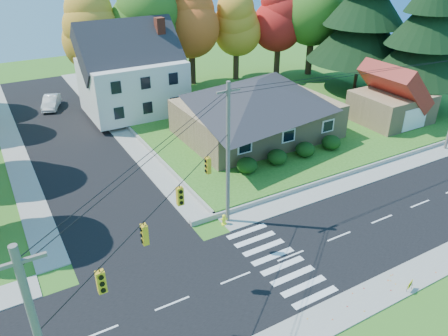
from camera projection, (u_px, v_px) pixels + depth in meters
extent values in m
plane|color=#3D7923|center=(291.00, 256.00, 27.08)|extent=(120.00, 120.00, 0.00)
cube|color=black|center=(291.00, 256.00, 27.07)|extent=(90.00, 8.00, 0.02)
cube|color=black|center=(66.00, 135.00, 43.47)|extent=(8.00, 44.00, 0.02)
cube|color=#9C9A90|center=(247.00, 216.00, 30.89)|extent=(90.00, 2.00, 0.08)
cube|color=#9C9A90|center=(348.00, 308.00, 23.23)|extent=(90.00, 2.00, 0.08)
cube|color=#3D7923|center=(268.00, 111.00, 48.76)|extent=(30.00, 30.00, 0.50)
cube|color=tan|center=(257.00, 118.00, 41.86)|extent=(14.00, 10.00, 3.20)
pyramid|color=#26262B|center=(258.00, 91.00, 40.59)|extent=(14.60, 10.60, 2.20)
cube|color=silver|center=(133.00, 86.00, 46.97)|extent=(10.00, 8.00, 5.60)
pyramid|color=#26262B|center=(129.00, 49.00, 45.10)|extent=(10.40, 8.40, 2.40)
cube|color=brown|center=(162.00, 63.00, 47.57)|extent=(0.90, 0.90, 9.60)
cube|color=tan|center=(391.00, 107.00, 44.99)|extent=(7.00, 6.00, 3.00)
pyramid|color=maroon|center=(395.00, 85.00, 43.92)|extent=(7.30, 6.30, 1.60)
cube|color=silver|center=(415.00, 119.00, 42.80)|extent=(3.20, 0.10, 2.20)
ellipsoid|color=#163A10|center=(247.00, 165.00, 35.37)|extent=(1.70, 1.70, 1.27)
ellipsoid|color=#163A10|center=(277.00, 157.00, 36.68)|extent=(1.70, 1.70, 1.27)
ellipsoid|color=#163A10|center=(305.00, 149.00, 38.00)|extent=(1.70, 1.70, 1.27)
ellipsoid|color=#163A10|center=(331.00, 142.00, 39.32)|extent=(1.70, 1.70, 1.27)
cube|color=#666059|center=(17.00, 263.00, 12.31)|extent=(1.60, 0.12, 0.12)
cylinder|color=#666059|center=(228.00, 157.00, 28.05)|extent=(0.26, 0.26, 10.00)
cube|color=#666059|center=(228.00, 91.00, 25.99)|extent=(1.60, 0.12, 0.12)
cube|color=gold|center=(101.00, 282.00, 16.56)|extent=(0.34, 0.26, 1.00)
cube|color=gold|center=(145.00, 234.00, 19.19)|extent=(0.26, 0.34, 1.00)
cube|color=gold|center=(180.00, 196.00, 22.02)|extent=(0.34, 0.26, 1.00)
cube|color=gold|center=(208.00, 165.00, 24.98)|extent=(0.26, 0.34, 1.00)
cylinder|color=black|center=(165.00, 200.00, 20.46)|extent=(13.02, 10.43, 0.04)
cylinder|color=#3F2A19|center=(99.00, 76.00, 50.74)|extent=(0.80, 0.80, 5.40)
sphere|color=gold|center=(95.00, 42.00, 48.91)|extent=(6.72, 6.72, 6.72)
sphere|color=gold|center=(93.00, 26.00, 48.12)|extent=(5.91, 5.91, 5.91)
sphere|color=gold|center=(91.00, 10.00, 47.33)|extent=(5.11, 5.11, 5.11)
cylinder|color=#3F2A19|center=(151.00, 67.00, 52.40)|extent=(0.86, 0.86, 6.30)
sphere|color=#396E1E|center=(148.00, 28.00, 50.26)|extent=(7.84, 7.84, 7.84)
sphere|color=#396E1E|center=(146.00, 10.00, 49.34)|extent=(6.90, 6.90, 6.90)
cylinder|color=#3F2A19|center=(192.00, 61.00, 55.91)|extent=(0.83, 0.83, 5.85)
sphere|color=#E5591F|center=(191.00, 27.00, 53.92)|extent=(7.28, 7.28, 7.28)
sphere|color=#E5591F|center=(190.00, 12.00, 53.07)|extent=(6.41, 6.41, 6.41)
cylinder|color=#3F2A19|center=(236.00, 60.00, 57.99)|extent=(0.77, 0.77, 4.95)
sphere|color=gold|center=(236.00, 33.00, 56.31)|extent=(6.16, 6.16, 6.16)
sphere|color=gold|center=(237.00, 20.00, 55.59)|extent=(5.42, 5.42, 5.42)
sphere|color=gold|center=(237.00, 8.00, 54.86)|extent=(4.68, 4.68, 4.68)
cylinder|color=#3F2A19|center=(277.00, 55.00, 59.75)|extent=(0.80, 0.80, 5.40)
sphere|color=#B41B18|center=(279.00, 25.00, 57.92)|extent=(6.72, 6.72, 6.72)
sphere|color=#B41B18|center=(280.00, 12.00, 57.13)|extent=(5.91, 5.91, 5.91)
cylinder|color=#3F2A19|center=(310.00, 49.00, 59.66)|extent=(0.89, 0.89, 6.75)
sphere|color=#396E1E|center=(313.00, 12.00, 57.37)|extent=(8.40, 8.40, 8.40)
cylinder|color=#3F2A19|center=(356.00, 77.00, 54.88)|extent=(0.40, 0.40, 2.88)
cone|color=black|center=(362.00, 32.00, 52.33)|extent=(12.80, 12.80, 6.72)
cylinder|color=#3F2A19|center=(414.00, 94.00, 49.28)|extent=(0.40, 0.40, 2.52)
cone|color=black|center=(423.00, 52.00, 47.04)|extent=(11.20, 11.20, 5.88)
cone|color=black|center=(430.00, 20.00, 45.46)|extent=(8.40, 8.40, 5.32)
imported|color=silver|center=(51.00, 102.00, 50.03)|extent=(2.91, 4.63, 1.44)
cylinder|color=#FDFF25|center=(224.00, 224.00, 30.00)|extent=(0.37, 0.37, 0.10)
cylinder|color=#FDFF25|center=(224.00, 220.00, 29.85)|extent=(0.25, 0.25, 0.56)
sphere|color=#FDFF25|center=(224.00, 216.00, 29.69)|extent=(0.27, 0.27, 0.27)
cylinder|color=#FDFF25|center=(224.00, 219.00, 29.81)|extent=(0.48, 0.25, 0.12)
cylinder|color=black|center=(407.00, 290.00, 24.18)|extent=(0.02, 0.02, 0.46)
cylinder|color=black|center=(412.00, 287.00, 24.36)|extent=(0.02, 0.02, 0.46)
cube|color=#DCCD00|center=(410.00, 284.00, 24.14)|extent=(0.54, 0.20, 0.37)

